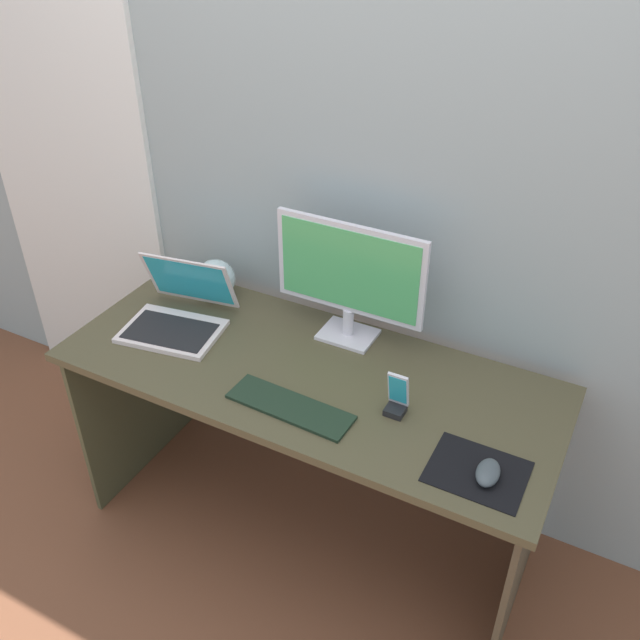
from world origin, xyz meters
The scene contains 11 objects.
ground_plane centered at (0.00, 0.00, 0.00)m, with size 8.00×8.00×0.00m, color brown.
wall_back centered at (0.00, 0.39, 1.25)m, with size 6.00×0.04×2.50m, color #95A3A5.
door_left centered at (-1.25, 0.36, 1.01)m, with size 0.82×0.02×2.02m, color white.
desk centered at (0.00, 0.00, 0.59)m, with size 1.57×0.64×0.74m.
monitor centered at (0.03, 0.22, 0.97)m, with size 0.50×0.14×0.41m.
laptop centered at (-0.50, 0.01, 0.78)m, with size 0.36×0.36×0.22m.
fishbowl centered at (-0.50, 0.23, 0.81)m, with size 0.14×0.14×0.14m, color silver.
keyboard_external centered at (0.04, -0.18, 0.74)m, with size 0.38×0.12×0.01m, color black.
mousepad centered at (0.59, -0.16, 0.74)m, with size 0.25×0.20×0.00m, color black.
mouse centered at (0.62, -0.17, 0.76)m, with size 0.06×0.10×0.04m, color #414A50.
phone_in_dock centered at (0.32, -0.05, 0.79)m, with size 0.06×0.06×0.14m.
Camera 1 is at (0.81, -1.46, 2.07)m, focal length 38.68 mm.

